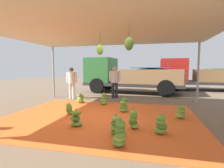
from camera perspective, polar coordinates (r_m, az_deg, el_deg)
The scene contains 17 objects.
ground_plane at distance 8.82m, azimuth 1.83°, elevation -5.64°, with size 40.00×40.00×0.00m, color brown.
tarp_orange at distance 5.99m, azimuth -4.03°, elevation -10.79°, with size 6.44×5.08×0.01m, color #E05B23.
tent_canopy at distance 5.80m, azimuth -4.43°, elevation 17.16°, with size 8.00×7.00×2.95m.
banana_bunch_0 at distance 8.36m, azimuth -10.39°, elevation -4.84°, with size 0.43×0.43×0.49m.
banana_bunch_2 at distance 6.61m, azimuth 3.90°, elevation -7.06°, with size 0.44×0.44×0.56m.
banana_bunch_3 at distance 6.14m, azimuth 21.93°, elevation -8.71°, with size 0.38×0.38×0.47m.
banana_bunch_4 at distance 6.40m, azimuth -13.94°, elevation -8.17°, with size 0.33×0.35×0.43m.
banana_bunch_5 at distance 3.76m, azimuth 2.54°, elevation -16.31°, with size 0.38×0.37×0.60m.
banana_bunch_6 at distance 4.82m, azimuth 7.15°, elevation -11.70°, with size 0.35×0.35×0.56m.
banana_bunch_7 at distance 7.83m, azimuth -2.69°, elevation -5.09°, with size 0.36×0.37×0.57m.
banana_bunch_8 at distance 4.61m, azimuth 15.90°, elevation -12.88°, with size 0.41×0.39×0.52m.
banana_bunch_9 at distance 4.39m, azimuth 1.42°, elevation -13.67°, with size 0.41×0.40×0.53m.
banana_bunch_10 at distance 5.09m, azimuth -11.79°, elevation -11.22°, with size 0.42×0.42×0.51m.
cargo_truck_main at distance 11.86m, azimuth 5.51°, elevation 2.85°, with size 6.73×3.00×2.40m.
cargo_truck_far at distance 14.78m, azimuth 27.67°, elevation 2.70°, with size 6.96×2.57×2.40m.
worker_0 at distance 9.61m, azimuth 0.90°, elevation 1.47°, with size 0.65×0.40×1.77m.
worker_1 at distance 9.64m, azimuth -13.20°, elevation 1.11°, with size 0.63×0.38×1.71m.
Camera 1 is at (1.73, -5.50, 1.64)m, focal length 27.60 mm.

